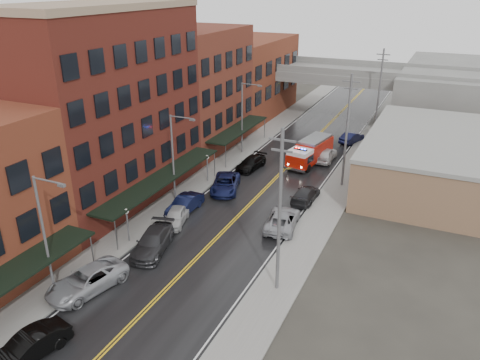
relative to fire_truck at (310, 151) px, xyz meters
The scene contains 33 objects.
road 10.47m from the fire_truck, 101.53° to the right, with size 11.00×160.00×0.02m, color black.
sidewalk_left 13.89m from the fire_truck, 132.72° to the right, with size 3.00×160.00×0.15m, color slate.
sidewalk_right 11.51m from the fire_truck, 62.73° to the right, with size 3.00×160.00×0.15m, color slate.
curb_left 12.84m from the fire_truck, 127.26° to the right, with size 0.30×160.00×0.15m, color gray.
curb_right 10.86m from the fire_truck, 70.56° to the right, with size 0.30×160.00×0.15m, color gray.
brick_building_b 24.20m from the fire_truck, 131.87° to the right, with size 9.00×20.00×18.00m, color #501E15.
brick_building_c 16.48m from the fire_truck, behind, with size 9.00×15.00×15.00m, color #5C201B.
brick_building_far 23.97m from the fire_truck, 130.72° to the left, with size 9.00×20.00×12.00m, color maroon.
tan_building 13.96m from the fire_truck, ahead, with size 14.00×22.00×5.00m, color #8C654B.
right_far_block 33.93m from the fire_truck, 61.91° to the left, with size 18.00×30.00×8.00m, color slate.
awning_1 19.68m from the fire_truck, 119.15° to the right, with size 2.60×18.00×3.09m.
awning_2 9.67m from the fire_truck, behind, with size 2.60×13.00×3.09m.
globe_lamp_1 25.60m from the fire_truck, 109.33° to the right, with size 0.44×0.44×3.12m.
globe_lamp_2 13.24m from the fire_truck, 129.85° to the right, with size 0.44×0.44×3.12m.
street_lamp_0 33.48m from the fire_truck, 105.01° to the right, with size 2.64×0.22×9.00m.
street_lamp_1 18.66m from the fire_truck, 118.09° to the right, with size 2.64×0.22×9.00m.
street_lamp_2 9.35m from the fire_truck, behind, with size 2.64×0.22×9.00m.
utility_pole_0 26.10m from the fire_truck, 78.47° to the right, with size 1.80×0.24×12.00m.
utility_pole_1 8.68m from the fire_truck, 45.09° to the right, with size 1.80×0.24×12.00m.
utility_pole_2 16.42m from the fire_truck, 70.94° to the left, with size 1.80×0.24×12.00m.
overpass 22.39m from the fire_truck, 95.41° to the left, with size 40.00×10.00×7.50m.
fire_truck is the anchor object (origin of this frame).
parked_car_left_1 37.70m from the fire_truck, 98.65° to the right, with size 1.68×4.82×1.59m, color black.
parked_car_left_2 31.61m from the fire_truck, 102.93° to the right, with size 2.72×5.91×1.64m, color #9A9CA2.
parked_car_left_3 25.14m from the fire_truck, 103.44° to the right, with size 2.32×5.72×1.66m, color #29292C.
parked_car_left_4 20.79m from the fire_truck, 108.60° to the right, with size 1.74×4.33×1.47m, color #B3B3B3.
parked_car_left_5 18.75m from the fire_truck, 112.17° to the right, with size 1.65×4.73×1.56m, color black.
parked_car_left_6 12.73m from the fire_truck, 116.76° to the right, with size 2.62×5.67×1.58m, color #121844.
parked_car_left_7 7.36m from the fire_truck, 141.28° to the right, with size 1.99×4.89×1.42m, color black.
parked_car_right_0 16.54m from the fire_truck, 81.74° to the right, with size 2.59×5.61×1.56m, color #95979D.
parked_car_right_1 10.72m from the fire_truck, 75.53° to the right, with size 1.99×4.89×1.42m, color black.
parked_car_right_2 2.37m from the fire_truck, 47.22° to the left, with size 1.96×4.88×1.66m, color silver.
parked_car_right_3 10.38m from the fire_truck, 73.54° to the left, with size 1.53×4.39×1.45m, color black.
Camera 1 is at (16.26, -11.25, 20.33)m, focal length 35.00 mm.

